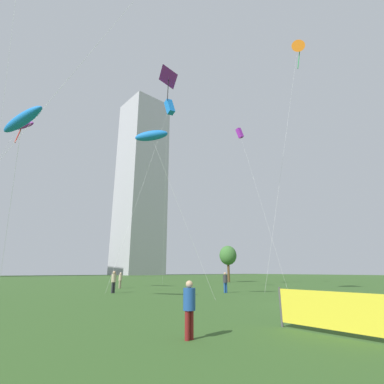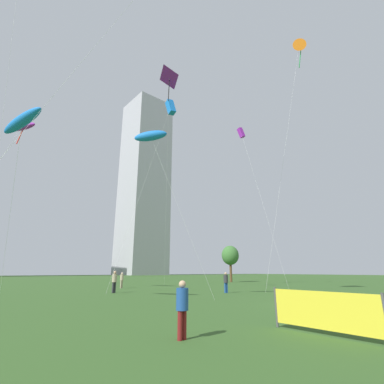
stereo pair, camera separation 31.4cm
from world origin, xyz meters
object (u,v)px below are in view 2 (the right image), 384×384
person_standing_3 (114,280)px  kite_flying_2 (21,127)px  kite_flying_6 (241,133)px  kite_flying_5 (169,79)px  park_tree_0 (230,256)px  kite_flying_0 (299,47)px  distant_highrise_1 (144,184)px  event_banner (323,311)px  kite_flying_4 (171,107)px  kite_flying_7 (151,136)px  person_standing_0 (182,305)px  kite_flying_1 (22,121)px  person_standing_2 (122,279)px  person_standing_1 (226,281)px

person_standing_3 → kite_flying_2: (-8.80, 5.84, 14.81)m
kite_flying_6 → kite_flying_5: bearing=175.4°
kite_flying_2 → park_tree_0: bearing=12.5°
person_standing_3 → kite_flying_0: kite_flying_0 is taller
distant_highrise_1 → event_banner: 146.05m
kite_flying_2 → kite_flying_4: size_ratio=0.70×
kite_flying_7 → kite_flying_0: bearing=-0.3°
person_standing_0 → park_tree_0: bearing=-147.0°
kite_flying_4 → kite_flying_7: (-7.73, -11.28, -11.14)m
kite_flying_0 → park_tree_0: (6.08, 21.51, -24.72)m
kite_flying_4 → kite_flying_7: 17.63m
kite_flying_6 → kite_flying_7: (-18.24, -9.33, -9.63)m
kite_flying_5 → kite_flying_6: 12.36m
kite_flying_1 → event_banner: kite_flying_1 is taller
event_banner → kite_flying_4: bearing=72.6°
person_standing_2 → kite_flying_5: 25.15m
kite_flying_0 → kite_flying_5: (-12.95, 10.37, -3.61)m
distant_highrise_1 → kite_flying_6: bearing=-113.8°
person_standing_0 → distant_highrise_1: (53.74, 127.16, 46.52)m
kite_flying_0 → park_tree_0: size_ratio=4.88×
kite_flying_7 → event_banner: bearing=-87.3°
person_standing_0 → kite_flying_7: 14.53m
person_standing_3 → kite_flying_2: size_ratio=0.11×
kite_flying_4 → kite_flying_6: kite_flying_4 is taller
kite_flying_6 → distant_highrise_1: bearing=73.4°
distant_highrise_1 → event_banner: (-50.00, -129.02, -46.74)m
kite_flying_5 → distant_highrise_1: distant_highrise_1 is taller
person_standing_1 → kite_flying_0: 30.34m
person_standing_2 → distant_highrise_1: (46.68, 102.90, 46.45)m
kite_flying_4 → park_tree_0: kite_flying_4 is taller
person_standing_2 → event_banner: person_standing_2 is taller
kite_flying_1 → kite_flying_6: 28.96m
person_standing_3 → kite_flying_6: bearing=-8.8°
person_standing_3 → park_tree_0: 28.59m
person_standing_1 → kite_flying_5: (-2.10, 7.49, 24.58)m
person_standing_0 → kite_flying_5: (10.07, 19.98, 24.68)m
kite_flying_1 → kite_flying_6: bearing=16.0°
kite_flying_1 → event_banner: 18.78m
person_standing_1 → kite_flying_6: 22.86m
kite_flying_0 → kite_flying_2: size_ratio=1.82×
kite_flying_2 → distant_highrise_1: distant_highrise_1 is taller
distant_highrise_1 → kite_flying_5: bearing=-119.3°
person_standing_0 → kite_flying_0: size_ratio=0.05×
person_standing_1 → kite_flying_1: size_ratio=0.15×
kite_flying_6 → park_tree_0: size_ratio=3.52×
person_standing_0 → park_tree_0: size_ratio=0.25×
person_standing_0 → kite_flying_1: size_ratio=0.14×
kite_flying_4 → person_standing_0: bearing=-117.5°
person_standing_0 → kite_flying_6: kite_flying_6 is taller
person_standing_1 → kite_flying_1: (-16.82, -0.93, 9.77)m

